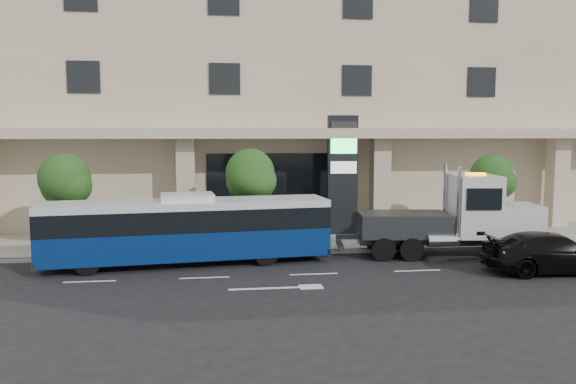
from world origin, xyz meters
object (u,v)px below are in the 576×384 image
Objects in this scene: tow_truck at (456,219)px; signage_pylon at (342,174)px; city_bus at (188,228)px; black_sedan at (552,253)px.

tow_truck is 1.45× the size of signage_pylon.
city_bus is 9.19m from signage_pylon.
city_bus is at bearing 80.46° from black_sedan.
black_sedan is at bearing -18.99° from city_bus.
city_bus is 2.19× the size of black_sedan.
city_bus reaches higher than black_sedan.
black_sedan is at bearing -45.82° from tow_truck.
black_sedan is (13.58, -3.17, -0.69)m from city_bus.
tow_truck is 6.53m from signage_pylon.
signage_pylon is at bearing 28.60° from city_bus.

